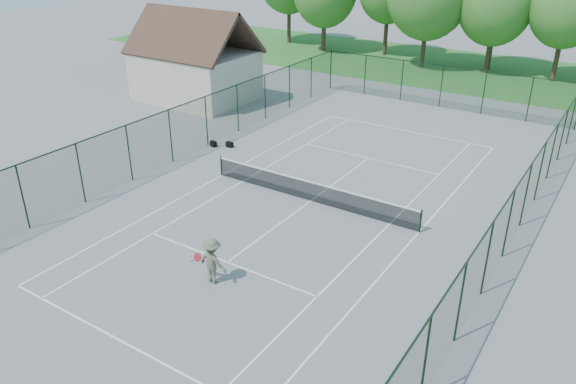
# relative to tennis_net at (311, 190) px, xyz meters

# --- Properties ---
(ground) EXTENTS (140.00, 140.00, 0.00)m
(ground) POSITION_rel_tennis_net_xyz_m (0.00, 0.00, -0.58)
(ground) COLOR gray
(ground) RESTS_ON ground
(grass_far) EXTENTS (80.00, 16.00, 0.01)m
(grass_far) POSITION_rel_tennis_net_xyz_m (0.00, 30.00, -0.57)
(grass_far) COLOR #33782D
(grass_far) RESTS_ON ground
(court_lines) EXTENTS (11.05, 23.85, 0.01)m
(court_lines) POSITION_rel_tennis_net_xyz_m (0.00, 0.00, -0.57)
(court_lines) COLOR white
(court_lines) RESTS_ON ground
(tennis_net) EXTENTS (11.08, 0.08, 1.10)m
(tennis_net) POSITION_rel_tennis_net_xyz_m (0.00, 0.00, 0.00)
(tennis_net) COLOR black
(tennis_net) RESTS_ON ground
(fence_enclosure) EXTENTS (18.05, 36.05, 3.02)m
(fence_enclosure) POSITION_rel_tennis_net_xyz_m (0.00, 0.00, 0.98)
(fence_enclosure) COLOR #16361D
(fence_enclosure) RESTS_ON ground
(utility_building) EXTENTS (8.60, 6.27, 6.63)m
(utility_building) POSITION_rel_tennis_net_xyz_m (-16.00, 10.00, 2.54)
(utility_building) COLOR beige
(utility_building) RESTS_ON ground
(tree_line_far) EXTENTS (39.40, 6.40, 9.70)m
(tree_line_far) POSITION_rel_tennis_net_xyz_m (0.00, 30.00, 5.42)
(tree_line_far) COLOR #493322
(tree_line_far) RESTS_ON ground
(sports_bag_a) EXTENTS (0.46, 0.35, 0.33)m
(sports_bag_a) POSITION_rel_tennis_net_xyz_m (-8.58, 3.02, -0.41)
(sports_bag_a) COLOR black
(sports_bag_a) RESTS_ON ground
(sports_bag_b) EXTENTS (0.44, 0.30, 0.32)m
(sports_bag_b) POSITION_rel_tennis_net_xyz_m (-7.71, 3.46, -0.41)
(sports_bag_b) COLOR black
(sports_bag_b) RESTS_ON ground
(tennis_player) EXTENTS (1.74, 0.88, 1.81)m
(tennis_player) POSITION_rel_tennis_net_xyz_m (0.40, -7.70, 0.33)
(tennis_player) COLOR #5E6247
(tennis_player) RESTS_ON ground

